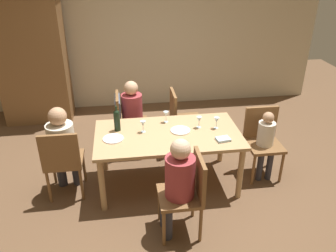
% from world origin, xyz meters
% --- Properties ---
extents(ground_plane, '(10.00, 10.00, 0.00)m').
position_xyz_m(ground_plane, '(0.00, 0.00, 0.00)').
color(ground_plane, brown).
extents(rear_room_partition, '(6.40, 0.12, 2.70)m').
position_xyz_m(rear_room_partition, '(0.00, 2.68, 1.35)').
color(rear_room_partition, beige).
rests_on(rear_room_partition, ground_plane).
extents(armoire_cabinet, '(1.18, 0.62, 2.18)m').
position_xyz_m(armoire_cabinet, '(-1.99, 2.23, 1.10)').
color(armoire_cabinet, brown).
rests_on(armoire_cabinet, ground_plane).
extents(dining_table, '(1.77, 0.96, 0.74)m').
position_xyz_m(dining_table, '(0.00, 0.00, 0.65)').
color(dining_table, tan).
rests_on(dining_table, ground_plane).
extents(chair_left_end, '(0.44, 0.44, 0.92)m').
position_xyz_m(chair_left_end, '(-1.27, -0.09, 0.53)').
color(chair_left_end, brown).
rests_on(chair_left_end, ground_plane).
extents(chair_far_left, '(0.46, 0.44, 0.92)m').
position_xyz_m(chair_far_left, '(-0.52, 0.86, 0.59)').
color(chair_far_left, brown).
rests_on(chair_far_left, ground_plane).
extents(chair_near, '(0.44, 0.44, 0.92)m').
position_xyz_m(chair_near, '(0.09, -0.86, 0.53)').
color(chair_near, brown).
rests_on(chair_near, ground_plane).
extents(chair_right_end, '(0.44, 0.44, 0.92)m').
position_xyz_m(chair_right_end, '(1.27, 0.09, 0.53)').
color(chair_right_end, brown).
rests_on(chair_right_end, ground_plane).
extents(chair_far_right, '(0.44, 0.44, 0.92)m').
position_xyz_m(chair_far_right, '(0.31, 0.86, 0.53)').
color(chair_far_right, brown).
rests_on(chair_far_right, ground_plane).
extents(person_woman_host, '(0.32, 0.36, 1.16)m').
position_xyz_m(person_woman_host, '(-1.27, 0.03, 0.67)').
color(person_woman_host, '#33333D').
rests_on(person_woman_host, ground_plane).
extents(person_man_bearded, '(0.34, 0.30, 1.12)m').
position_xyz_m(person_man_bearded, '(-0.37, 0.86, 0.65)').
color(person_man_bearded, '#33333D').
rests_on(person_man_bearded, ground_plane).
extents(person_man_guest, '(0.35, 0.31, 1.13)m').
position_xyz_m(person_man_guest, '(-0.03, -0.86, 0.65)').
color(person_man_guest, '#33333D').
rests_on(person_man_guest, ground_plane).
extents(person_child_small, '(0.22, 0.25, 0.94)m').
position_xyz_m(person_child_small, '(1.27, -0.02, 0.56)').
color(person_child_small, '#33333D').
rests_on(person_child_small, ground_plane).
extents(wine_bottle_tall_green, '(0.08, 0.08, 0.32)m').
position_xyz_m(wine_bottle_tall_green, '(-0.61, 0.17, 0.88)').
color(wine_bottle_tall_green, black).
rests_on(wine_bottle_tall_green, dining_table).
extents(wine_glass_near_left, '(0.07, 0.07, 0.15)m').
position_xyz_m(wine_glass_near_left, '(0.41, 0.10, 0.84)').
color(wine_glass_near_left, silver).
rests_on(wine_glass_near_left, dining_table).
extents(wine_glass_centre, '(0.07, 0.07, 0.15)m').
position_xyz_m(wine_glass_centre, '(0.62, 0.05, 0.84)').
color(wine_glass_centre, silver).
rests_on(wine_glass_centre, dining_table).
extents(wine_glass_near_right, '(0.07, 0.07, 0.15)m').
position_xyz_m(wine_glass_near_right, '(-0.30, 0.08, 0.84)').
color(wine_glass_near_right, silver).
rests_on(wine_glass_near_right, dining_table).
extents(wine_glass_far, '(0.07, 0.07, 0.15)m').
position_xyz_m(wine_glass_far, '(0.02, 0.31, 0.84)').
color(wine_glass_far, silver).
rests_on(wine_glass_far, dining_table).
extents(dinner_plate_host, '(0.25, 0.25, 0.01)m').
position_xyz_m(dinner_plate_host, '(-0.66, -0.05, 0.74)').
color(dinner_plate_host, white).
rests_on(dinner_plate_host, dining_table).
extents(dinner_plate_guest_left, '(0.25, 0.25, 0.01)m').
position_xyz_m(dinner_plate_guest_left, '(0.16, 0.04, 0.74)').
color(dinner_plate_guest_left, white).
rests_on(dinner_plate_guest_left, dining_table).
extents(folded_napkin, '(0.18, 0.14, 0.03)m').
position_xyz_m(folded_napkin, '(0.62, -0.26, 0.75)').
color(folded_napkin, '#ADC6D6').
rests_on(folded_napkin, dining_table).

